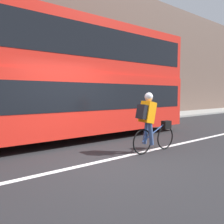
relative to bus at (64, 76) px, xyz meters
name	(u,v)px	position (x,y,z in m)	size (l,w,h in m)	color
ground_plane	(105,163)	(-0.37, -2.90, -2.14)	(80.00, 80.00, 0.00)	#232326
road_center_line	(101,161)	(-0.37, -2.76, -2.14)	(50.00, 0.14, 0.01)	silver
sidewalk_curb	(27,128)	(-0.37, 3.07, -2.08)	(60.00, 2.41, 0.12)	gray
building_facade	(16,39)	(-0.37, 4.42, 2.01)	(60.00, 0.30, 8.29)	brown
bus	(64,76)	(0.00, 0.00, 0.00)	(9.33, 2.45, 3.88)	black
cyclist_on_bike	(150,120)	(1.08, -2.89, -1.29)	(1.54, 0.32, 1.58)	black
street_sign_post	(6,98)	(-1.21, 2.94, -0.78)	(0.36, 0.09, 2.21)	#59595B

